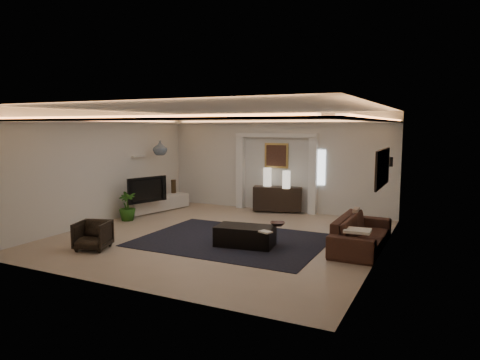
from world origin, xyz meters
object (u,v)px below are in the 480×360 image
at_px(sofa, 362,233).
at_px(coffee_table, 245,237).
at_px(console, 278,199).
at_px(armchair, 93,235).

relative_size(sofa, coffee_table, 1.89).
relative_size(console, armchair, 2.18).
relative_size(coffee_table, armchair, 1.86).
height_order(sofa, armchair, sofa).
distance_m(sofa, armchair, 5.53).
xyz_separation_m(console, sofa, (2.95, -2.85, -0.07)).
bearing_deg(sofa, console, 46.46).
height_order(console, coffee_table, console).
xyz_separation_m(sofa, coffee_table, (-2.24, -0.89, -0.13)).
height_order(coffee_table, armchair, armchair).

